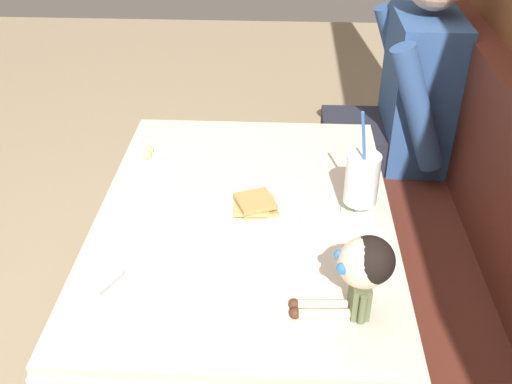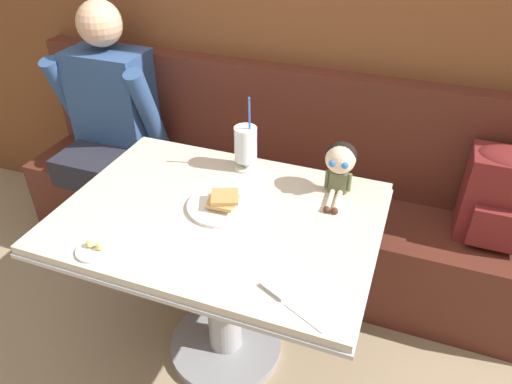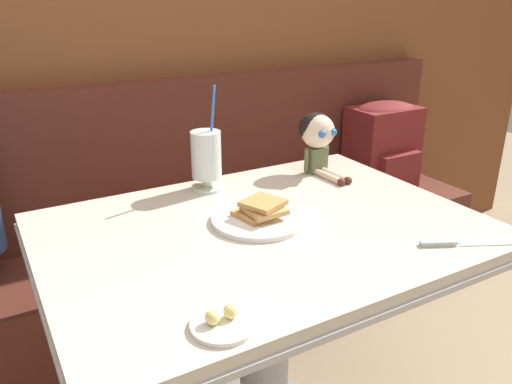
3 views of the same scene
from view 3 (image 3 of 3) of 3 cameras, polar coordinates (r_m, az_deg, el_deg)
name	(u,v)px [view 3 (image 3 of 3)]	position (r m, az deg, el deg)	size (l,w,h in m)	color
wood_panel_wall	(143,21)	(1.97, -12.59, 18.29)	(4.40, 0.08, 2.40)	brown
booth_bench	(181,262)	(1.99, -8.40, -7.80)	(2.60, 0.48, 1.00)	#512319
diner_table	(265,292)	(1.39, 0.98, -11.17)	(1.11, 0.81, 0.74)	beige
toast_plate	(261,216)	(1.32, 0.55, -2.72)	(0.25, 0.25, 0.06)	white
milkshake_glass	(206,157)	(1.51, -5.62, 3.90)	(0.10, 0.10, 0.32)	silver
butter_saucer	(223,322)	(0.93, -3.76, -14.44)	(0.12, 0.12, 0.04)	white
butter_knife	(452,243)	(1.29, 21.21, -5.42)	(0.22, 0.12, 0.01)	silver
seated_doll	(318,134)	(1.66, 6.95, 6.46)	(0.12, 0.22, 0.20)	#5B6642
backpack	(383,145)	(2.34, 14.13, 5.11)	(0.30, 0.25, 0.41)	maroon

